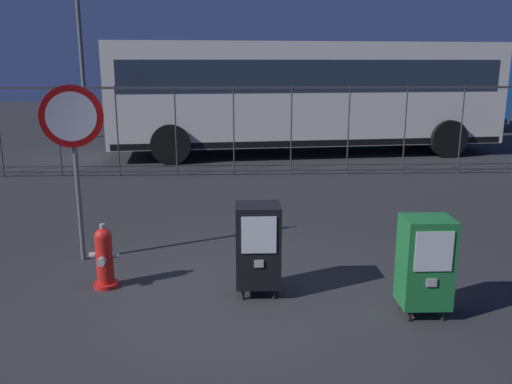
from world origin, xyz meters
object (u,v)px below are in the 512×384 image
(newspaper_box_primary, at_px, (425,262))
(fire_hydrant, at_px, (104,258))
(newspaper_box_secondary, at_px, (258,245))
(stop_sign, at_px, (73,137))
(street_light_near_right, at_px, (78,10))
(bus_far, at_px, (357,84))
(bus_near, at_px, (304,91))

(newspaper_box_primary, bearing_deg, fire_hydrant, 166.33)
(newspaper_box_secondary, height_order, stop_sign, stop_sign)
(newspaper_box_secondary, xyz_separation_m, street_light_near_right, (-5.31, 12.85, 3.56))
(stop_sign, height_order, bus_far, bus_far)
(bus_near, relative_size, bus_far, 1.02)
(bus_near, distance_m, street_light_near_right, 8.13)
(newspaper_box_primary, distance_m, bus_near, 10.03)
(fire_hydrant, bearing_deg, street_light_near_right, 105.89)
(newspaper_box_primary, xyz_separation_m, bus_far, (2.59, 14.91, 1.14))
(newspaper_box_secondary, relative_size, street_light_near_right, 0.14)
(stop_sign, height_order, street_light_near_right, street_light_near_right)
(newspaper_box_secondary, distance_m, bus_far, 15.01)
(stop_sign, xyz_separation_m, street_light_near_right, (-3.08, 11.72, 2.53))
(newspaper_box_secondary, distance_m, bus_near, 9.62)
(newspaper_box_primary, relative_size, bus_near, 0.10)
(stop_sign, distance_m, bus_far, 14.71)
(stop_sign, bearing_deg, newspaper_box_secondary, -26.99)
(fire_hydrant, relative_size, bus_near, 0.07)
(newspaper_box_secondary, distance_m, street_light_near_right, 14.35)
(street_light_near_right, bearing_deg, bus_near, -26.28)
(stop_sign, bearing_deg, fire_hydrant, -60.17)
(bus_far, bearing_deg, stop_sign, -116.98)
(newspaper_box_primary, height_order, bus_far, bus_far)
(bus_near, bearing_deg, bus_far, 56.62)
(fire_hydrant, height_order, newspaper_box_primary, newspaper_box_primary)
(newspaper_box_primary, height_order, stop_sign, stop_sign)
(newspaper_box_secondary, height_order, bus_near, bus_near)
(fire_hydrant, distance_m, bus_far, 15.36)
(newspaper_box_secondary, bearing_deg, street_light_near_right, 112.44)
(stop_sign, bearing_deg, street_light_near_right, 104.75)
(bus_near, bearing_deg, newspaper_box_primary, -96.10)
(newspaper_box_primary, bearing_deg, bus_far, 80.16)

